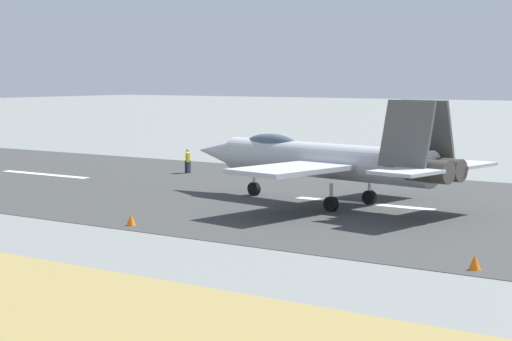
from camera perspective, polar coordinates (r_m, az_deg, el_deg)
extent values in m
plane|color=slate|center=(46.20, 7.08, -2.18)|extent=(400.00, 400.00, 0.00)
cube|color=#383938|center=(46.20, 7.08, -2.17)|extent=(240.00, 26.00, 0.02)
cube|color=white|center=(46.22, 7.03, -2.15)|extent=(8.00, 0.70, 0.00)
cube|color=white|center=(61.17, -13.69, -0.24)|extent=(8.00, 0.70, 0.00)
cylinder|color=#AFB3BB|center=(45.46, 4.46, 0.65)|extent=(13.22, 3.95, 1.83)
cone|color=#AFB3BB|center=(50.91, -2.59, 1.26)|extent=(3.24, 2.03, 1.56)
ellipsoid|color=#3F5160|center=(47.81, 1.03, 1.77)|extent=(3.73, 1.67, 1.10)
cylinder|color=#47423D|center=(41.11, 11.25, -0.03)|extent=(2.35, 1.45, 1.10)
cylinder|color=#47423D|center=(42.04, 12.05, 0.09)|extent=(2.35, 1.45, 1.10)
cube|color=#AFB3BB|center=(41.96, 2.25, 0.07)|extent=(4.29, 6.22, 0.24)
cube|color=#AFB3BB|center=(47.87, 8.25, 0.77)|extent=(4.29, 6.22, 0.24)
cube|color=#AFB3BB|center=(39.56, 9.82, -0.10)|extent=(2.83, 3.16, 0.16)
cube|color=#AFB3BB|center=(43.61, 13.33, 0.40)|extent=(2.83, 3.16, 0.16)
cube|color=#505150|center=(41.22, 9.86, 2.39)|extent=(2.72, 1.36, 3.14)
cube|color=#505150|center=(42.73, 11.20, 2.49)|extent=(2.72, 1.36, 3.14)
cylinder|color=silver|center=(48.96, -0.13, -0.84)|extent=(0.18, 0.18, 1.40)
cylinder|color=black|center=(49.00, -0.13, -1.21)|extent=(0.80, 0.42, 0.76)
cylinder|color=silver|center=(43.29, 4.95, -1.78)|extent=(0.18, 0.18, 1.40)
cylinder|color=black|center=(43.34, 4.95, -2.20)|extent=(0.80, 0.42, 0.76)
cylinder|color=silver|center=(45.81, 7.45, -1.37)|extent=(0.18, 0.18, 1.40)
cylinder|color=black|center=(45.86, 7.45, -1.77)|extent=(0.80, 0.42, 0.76)
cube|color=#1E2338|center=(60.41, -4.50, 0.24)|extent=(0.24, 0.36, 0.90)
cube|color=yellow|center=(60.35, -4.50, 0.88)|extent=(0.50, 0.51, 0.61)
sphere|color=tan|center=(60.31, -4.51, 1.32)|extent=(0.22, 0.22, 0.22)
cylinder|color=yellow|center=(60.65, -4.52, 0.87)|extent=(0.10, 0.10, 0.58)
cylinder|color=yellow|center=(60.05, -4.49, 0.82)|extent=(0.10, 0.10, 0.58)
cone|color=orange|center=(31.18, 14.15, -5.86)|extent=(0.44, 0.44, 0.55)
cone|color=orange|center=(39.45, -8.20, -3.23)|extent=(0.44, 0.44, 0.55)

